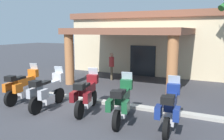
% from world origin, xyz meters
% --- Properties ---
extents(ground_plane, '(80.00, 80.00, 0.00)m').
position_xyz_m(ground_plane, '(0.00, 0.00, 0.00)').
color(ground_plane, '#38383D').
extents(motel_building, '(11.99, 10.95, 4.42)m').
position_xyz_m(motel_building, '(0.02, 10.57, 2.26)').
color(motel_building, beige).
rests_on(motel_building, ground_plane).
extents(motorcycle_orange, '(0.78, 2.21, 1.61)m').
position_xyz_m(motorcycle_orange, '(-2.83, -0.28, 0.70)').
color(motorcycle_orange, black).
rests_on(motorcycle_orange, ground_plane).
extents(motorcycle_silver, '(0.73, 2.21, 1.61)m').
position_xyz_m(motorcycle_silver, '(-1.19, -0.54, 0.70)').
color(motorcycle_silver, black).
rests_on(motorcycle_silver, ground_plane).
extents(motorcycle_maroon, '(0.92, 2.19, 1.61)m').
position_xyz_m(motorcycle_maroon, '(0.44, -0.20, 0.70)').
color(motorcycle_maroon, black).
rests_on(motorcycle_maroon, ground_plane).
extents(motorcycle_green, '(0.89, 2.20, 1.61)m').
position_xyz_m(motorcycle_green, '(2.08, -0.53, 0.70)').
color(motorcycle_green, black).
rests_on(motorcycle_green, ground_plane).
extents(motorcycle_blue, '(0.74, 2.21, 1.61)m').
position_xyz_m(motorcycle_blue, '(3.71, -0.47, 0.70)').
color(motorcycle_blue, black).
rests_on(motorcycle_blue, ground_plane).
extents(pedestrian, '(0.32, 0.49, 1.73)m').
position_xyz_m(pedestrian, '(-1.33, 5.63, 1.01)').
color(pedestrian, brown).
rests_on(pedestrian, ground_plane).
extents(curb_strip, '(10.17, 0.36, 0.12)m').
position_xyz_m(curb_strip, '(0.44, 1.03, 0.06)').
color(curb_strip, '#ADA89E').
rests_on(curb_strip, ground_plane).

